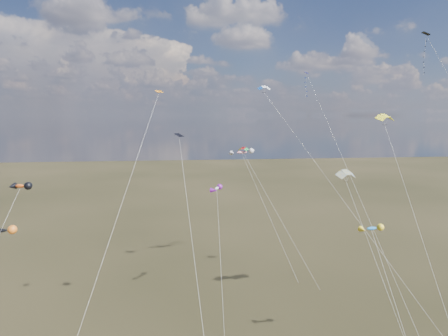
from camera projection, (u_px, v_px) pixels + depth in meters
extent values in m
cube|color=black|center=(426.00, 34.00, 54.18)|extent=(1.16, 1.22, 0.44)
cube|color=#10114E|center=(306.00, 73.00, 62.90)|extent=(0.95, 0.94, 0.32)
cylinder|color=silver|center=(355.00, 186.00, 55.04)|extent=(7.67, 21.28, 32.84)
cube|color=black|center=(179.00, 135.00, 49.49)|extent=(1.30, 1.31, 0.42)
cylinder|color=silver|center=(193.00, 248.00, 43.37)|extent=(2.53, 15.92, 23.73)
cube|color=orange|center=(159.00, 91.00, 46.36)|extent=(1.01, 0.99, 0.30)
cylinder|color=silver|center=(111.00, 236.00, 38.79)|extent=(9.27, 18.10, 28.91)
cylinder|color=silver|center=(423.00, 235.00, 43.95)|extent=(1.09, 16.65, 26.13)
cylinder|color=silver|center=(344.00, 198.00, 53.31)|extent=(17.39, 21.04, 30.47)
cylinder|color=silver|center=(375.00, 252.00, 49.81)|extent=(2.08, 13.68, 18.35)
cylinder|color=silver|center=(279.00, 214.00, 64.53)|extent=(9.64, 13.42, 20.55)
cube|color=#332316|center=(321.00, 290.00, 59.85)|extent=(0.10, 0.10, 0.12)
ellipsoid|color=black|center=(0.00, 230.00, 49.80)|extent=(3.67, 1.80, 1.27)
ellipsoid|color=#E45517|center=(20.00, 186.00, 47.71)|extent=(2.71, 1.82, 1.04)
ellipsoid|color=silver|center=(217.00, 188.00, 56.77)|extent=(1.87, 2.71, 0.82)
cylinder|color=silver|center=(220.00, 257.00, 51.81)|extent=(0.41, 12.17, 15.86)
ellipsoid|color=red|center=(242.00, 152.00, 69.36)|extent=(4.13, 2.02, 1.13)
cylinder|color=silver|center=(269.00, 215.00, 65.86)|extent=(7.41, 10.68, 19.79)
cube|color=#332316|center=(299.00, 283.00, 62.35)|extent=(0.10, 0.10, 0.12)
ellipsoid|color=blue|center=(372.00, 228.00, 43.44)|extent=(2.49, 1.11, 0.82)
cylinder|color=silver|center=(399.00, 313.00, 38.88)|extent=(0.54, 11.21, 13.93)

